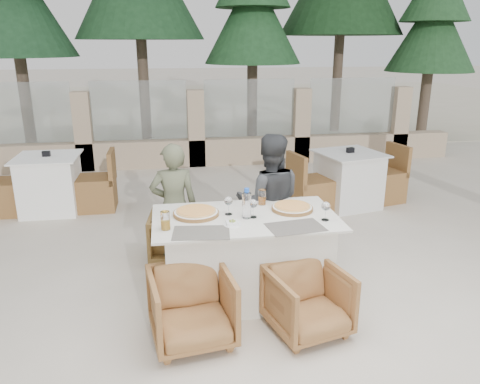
{
  "coord_description": "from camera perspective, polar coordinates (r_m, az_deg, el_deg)",
  "views": [
    {
      "loc": [
        -0.57,
        -3.79,
        2.21
      ],
      "look_at": [
        0.09,
        0.25,
        0.9
      ],
      "focal_mm": 35.0,
      "sensor_mm": 36.0,
      "label": 1
    }
  ],
  "objects": [
    {
      "name": "pine_centre",
      "position": [
        11.19,
        1.55,
        19.24
      ],
      "size": [
        2.2,
        2.2,
        5.0
      ],
      "primitive_type": "cone",
      "color": "#214E27",
      "rests_on": "ground"
    },
    {
      "name": "armchair_far_left",
      "position": [
        5.0,
        -7.6,
        -5.3
      ],
      "size": [
        0.63,
        0.65,
        0.53
      ],
      "primitive_type": "imported",
      "rotation": [
        0.0,
        0.0,
        3.03
      ],
      "color": "olive",
      "rests_on": "ground"
    },
    {
      "name": "armchair_near_left",
      "position": [
        3.69,
        -5.9,
        -13.82
      ],
      "size": [
        0.69,
        0.71,
        0.57
      ],
      "primitive_type": "imported",
      "rotation": [
        0.0,
        0.0,
        0.14
      ],
      "color": "#976536",
      "rests_on": "ground"
    },
    {
      "name": "olive_dish",
      "position": [
        3.87,
        -0.94,
        -3.76
      ],
      "size": [
        0.13,
        0.13,
        0.04
      ],
      "primitive_type": null,
      "rotation": [
        0.0,
        0.0,
        -0.24
      ],
      "color": "white",
      "rests_on": "dining_table"
    },
    {
      "name": "beer_glass_right",
      "position": [
        4.35,
        2.71,
        -0.63
      ],
      "size": [
        0.08,
        0.08,
        0.14
      ],
      "primitive_type": "cylinder",
      "rotation": [
        0.0,
        0.0,
        0.19
      ],
      "color": "#C66C1B",
      "rests_on": "dining_table"
    },
    {
      "name": "pizza_right",
      "position": [
        4.24,
        6.38,
        -1.89
      ],
      "size": [
        0.49,
        0.49,
        0.05
      ],
      "primitive_type": "cylinder",
      "rotation": [
        0.0,
        0.0,
        0.39
      ],
      "color": "#D0631C",
      "rests_on": "dining_table"
    },
    {
      "name": "armchair_far_right",
      "position": [
        5.12,
        3.5,
        -4.5
      ],
      "size": [
        0.68,
        0.69,
        0.55
      ],
      "primitive_type": "imported",
      "rotation": [
        0.0,
        0.0,
        3.3
      ],
      "color": "olive",
      "rests_on": "ground"
    },
    {
      "name": "pizza_left",
      "position": [
        4.11,
        -5.38,
        -2.48
      ],
      "size": [
        0.51,
        0.51,
        0.05
      ],
      "primitive_type": "cylinder",
      "rotation": [
        0.0,
        0.0,
        -0.36
      ],
      "color": "orange",
      "rests_on": "dining_table"
    },
    {
      "name": "perimeter_wall_far",
      "position": [
        8.72,
        -5.4,
        8.38
      ],
      "size": [
        10.0,
        0.34,
        1.6
      ],
      "primitive_type": null,
      "color": "tan",
      "rests_on": "ground"
    },
    {
      "name": "beer_glass_left",
      "position": [
        3.81,
        -9.09,
        -3.45
      ],
      "size": [
        0.1,
        0.1,
        0.15
      ],
      "primitive_type": "cylinder",
      "rotation": [
        0.0,
        0.0,
        0.37
      ],
      "color": "gold",
      "rests_on": "dining_table"
    },
    {
      "name": "wine_glass_near",
      "position": [
        4.01,
        1.61,
        -1.88
      ],
      "size": [
        0.09,
        0.09,
        0.18
      ],
      "primitive_type": null,
      "rotation": [
        0.0,
        0.0,
        0.13
      ],
      "color": "silver",
      "rests_on": "dining_table"
    },
    {
      "name": "bg_table_b",
      "position": [
        6.71,
        13.05,
        1.5
      ],
      "size": [
        1.78,
        1.16,
        0.77
      ],
      "primitive_type": null,
      "rotation": [
        0.0,
        0.0,
        0.22
      ],
      "color": "silver",
      "rests_on": "ground"
    },
    {
      "name": "placemat_near_left",
      "position": [
        3.74,
        -4.75,
        -4.96
      ],
      "size": [
        0.48,
        0.35,
        0.0
      ],
      "primitive_type": "cube",
      "rotation": [
        0.0,
        0.0,
        -0.11
      ],
      "color": "#605A52",
      "rests_on": "dining_table"
    },
    {
      "name": "water_bottle",
      "position": [
        3.99,
        0.82,
        -1.37
      ],
      "size": [
        0.1,
        0.1,
        0.27
      ],
      "primitive_type": "cylinder",
      "rotation": [
        0.0,
        0.0,
        0.31
      ],
      "color": "#A3BBD6",
      "rests_on": "dining_table"
    },
    {
      "name": "sand_patch",
      "position": [
        17.93,
        -7.43,
        10.56
      ],
      "size": [
        30.0,
        16.0,
        0.01
      ],
      "primitive_type": "cube",
      "color": "beige",
      "rests_on": "ground"
    },
    {
      "name": "wine_glass_centre",
      "position": [
        4.08,
        -1.41,
        -1.54
      ],
      "size": [
        0.08,
        0.08,
        0.18
      ],
      "primitive_type": null,
      "rotation": [
        0.0,
        0.0,
        -0.03
      ],
      "color": "white",
      "rests_on": "dining_table"
    },
    {
      "name": "placemat_near_right",
      "position": [
        3.86,
        6.77,
        -4.26
      ],
      "size": [
        0.49,
        0.36,
        0.0
      ],
      "primitive_type": "cube",
      "rotation": [
        0.0,
        0.0,
        0.13
      ],
      "color": "#5B554E",
      "rests_on": "dining_table"
    },
    {
      "name": "diner_right",
      "position": [
        4.68,
        3.59,
        -1.24
      ],
      "size": [
        0.73,
        0.61,
        1.38
      ],
      "primitive_type": "imported",
      "rotation": [
        0.0,
        0.0,
        3.01
      ],
      "color": "#323437",
      "rests_on": "ground"
    },
    {
      "name": "pine_far_right",
      "position": [
        11.94,
        22.33,
        16.7
      ],
      "size": [
        1.98,
        1.98,
        4.5
      ],
      "primitive_type": "cone",
      "color": "#224C26",
      "rests_on": "ground"
    },
    {
      "name": "bg_table_a",
      "position": [
        6.83,
        -22.14,
        0.91
      ],
      "size": [
        1.64,
        0.83,
        0.77
      ],
      "primitive_type": null,
      "rotation": [
        0.0,
        0.0,
        -0.0
      ],
      "color": "white",
      "rests_on": "ground"
    },
    {
      "name": "armchair_near_right",
      "position": [
        3.82,
        8.29,
        -13.05
      ],
      "size": [
        0.7,
        0.71,
        0.53
      ],
      "primitive_type": "imported",
      "rotation": [
        0.0,
        0.0,
        0.25
      ],
      "color": "#956336",
      "rests_on": "ground"
    },
    {
      "name": "dining_table",
      "position": [
        4.21,
        0.66,
        -7.92
      ],
      "size": [
        1.6,
        0.9,
        0.77
      ],
      "primitive_type": null,
      "color": "beige",
      "rests_on": "ground"
    },
    {
      "name": "diner_left",
      "position": [
        4.72,
        -8.04,
        -1.79
      ],
      "size": [
        0.48,
        0.33,
        1.29
      ],
      "primitive_type": "imported",
      "rotation": [
        0.0,
        0.0,
        3.18
      ],
      "color": "#595D44",
      "rests_on": "ground"
    },
    {
      "name": "pine_far_left",
      "position": [
        11.19,
        -25.85,
        18.87
      ],
      "size": [
        2.42,
        2.42,
        5.5
      ],
      "primitive_type": "cone",
      "color": "#1D4525",
      "rests_on": "ground"
    },
    {
      "name": "ground",
      "position": [
        4.42,
        -0.6,
        -12.22
      ],
      "size": [
        80.0,
        80.0,
        0.0
      ],
      "primitive_type": "plane",
      "color": "beige",
      "rests_on": "ground"
    },
    {
      "name": "wine_glass_corner",
      "position": [
        4.02,
        10.4,
        -2.17
      ],
      "size": [
        0.1,
        0.1,
        0.18
      ],
      "primitive_type": null,
      "rotation": [
        0.0,
        0.0,
        0.37
      ],
      "color": "white",
      "rests_on": "dining_table"
    }
  ]
}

